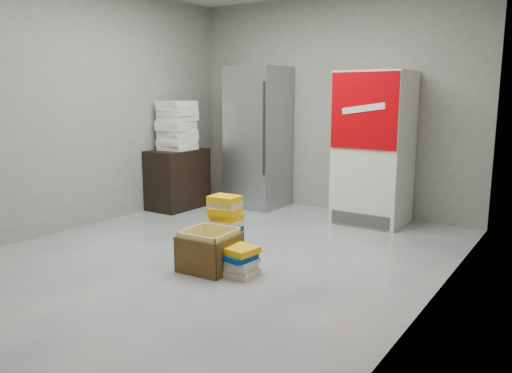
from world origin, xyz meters
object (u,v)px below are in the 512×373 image
object	(u,v)px
coke_cooler	(374,148)
phonebook_stack_main	(225,222)
cardboard_box	(210,253)
wood_shelf	(178,179)
steel_fridge	(258,138)

from	to	relation	value
coke_cooler	phonebook_stack_main	xyz separation A→B (m)	(-0.82, -1.83, -0.63)
coke_cooler	cardboard_box	world-z (taller)	coke_cooler
wood_shelf	phonebook_stack_main	bearing A→B (deg)	-33.72
wood_shelf	coke_cooler	bearing A→B (deg)	16.28
steel_fridge	wood_shelf	bearing A→B (deg)	-138.69
coke_cooler	wood_shelf	distance (m)	2.63
wood_shelf	cardboard_box	world-z (taller)	wood_shelf
wood_shelf	phonebook_stack_main	size ratio (longest dim) A/B	1.48
steel_fridge	coke_cooler	xyz separation A→B (m)	(1.65, -0.01, -0.05)
wood_shelf	cardboard_box	bearing A→B (deg)	-41.11
coke_cooler	cardboard_box	xyz separation A→B (m)	(-0.57, -2.40, -0.76)
steel_fridge	cardboard_box	xyz separation A→B (m)	(1.08, -2.40, -0.80)
coke_cooler	phonebook_stack_main	world-z (taller)	coke_cooler
phonebook_stack_main	cardboard_box	size ratio (longest dim) A/B	1.15
steel_fridge	phonebook_stack_main	bearing A→B (deg)	-65.73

